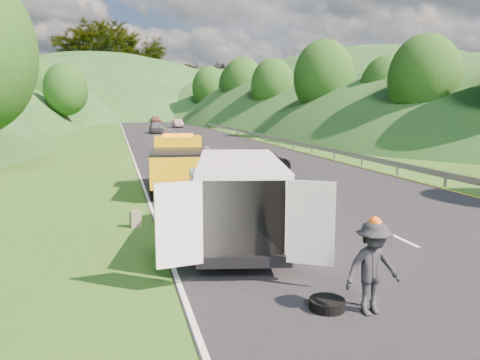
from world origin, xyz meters
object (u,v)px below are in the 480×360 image
object	(u,v)px
woman	(195,220)
spare_tire	(327,310)
worker	(371,314)
white_van	(239,196)
child	(218,246)
tow_truck	(178,164)
passing_suv	(261,172)
suitcase	(135,219)

from	to	relation	value
woman	spare_tire	bearing A→B (deg)	169.89
worker	spare_tire	distance (m)	0.84
white_van	spare_tire	world-z (taller)	white_van
worker	child	bearing A→B (deg)	105.91
tow_truck	spare_tire	size ratio (longest dim) A/B	8.85
woman	child	size ratio (longest dim) A/B	1.67
spare_tire	tow_truck	bearing A→B (deg)	94.66
spare_tire	passing_suv	xyz separation A→B (m)	(4.44, 18.38, 0.00)
child	passing_suv	size ratio (longest dim) A/B	0.23
white_van	passing_suv	size ratio (longest dim) A/B	1.56
suitcase	spare_tire	distance (m)	8.13
tow_truck	passing_suv	xyz separation A→B (m)	(5.55, 4.78, -1.27)
tow_truck	woman	distance (m)	5.94
worker	suitcase	bearing A→B (deg)	112.91
woman	spare_tire	world-z (taller)	woman
worker	suitcase	xyz separation A→B (m)	(-4.10, 7.79, 0.28)
white_van	passing_suv	distance (m)	14.51
suitcase	child	bearing A→B (deg)	-51.35
worker	passing_suv	size ratio (longest dim) A/B	0.38
tow_truck	passing_suv	bearing A→B (deg)	48.68
woman	spare_tire	xyz separation A→B (m)	(1.33, -7.79, 0.00)
worker	white_van	bearing A→B (deg)	98.74
white_van	worker	distance (m)	5.55
spare_tire	suitcase	bearing A→B (deg)	114.49
tow_truck	spare_tire	world-z (taller)	tow_truck
white_van	suitcase	bearing A→B (deg)	150.37
tow_truck	worker	xyz separation A→B (m)	(1.85, -13.99, -1.27)
spare_tire	passing_suv	bearing A→B (deg)	76.41
white_van	worker	size ratio (longest dim) A/B	4.06
white_van	suitcase	world-z (taller)	white_van
suitcase	passing_suv	bearing A→B (deg)	54.58
child	suitcase	xyz separation A→B (m)	(-2.18, 2.73, 0.28)
tow_truck	woman	xyz separation A→B (m)	(-0.22, -5.80, -1.27)
child	passing_suv	distance (m)	14.82
tow_truck	passing_suv	distance (m)	7.44
tow_truck	suitcase	xyz separation A→B (m)	(-2.26, -6.20, -0.99)
suitcase	passing_suv	world-z (taller)	passing_suv
white_van	child	distance (m)	1.56
tow_truck	worker	size ratio (longest dim) A/B	3.43
tow_truck	spare_tire	distance (m)	13.70
worker	suitcase	distance (m)	8.81
tow_truck	child	xyz separation A→B (m)	(-0.07, -8.93, -1.27)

